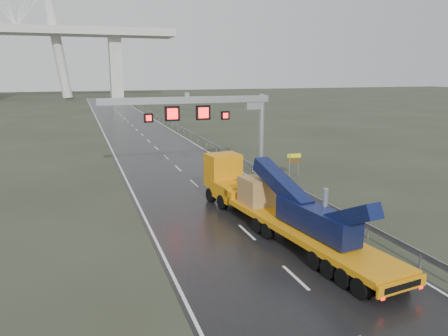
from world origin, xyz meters
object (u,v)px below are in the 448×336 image
object	(u,v)px
sign_gantry	(211,113)
exit_sign_pair	(294,160)
striped_barrier	(262,173)
heavy_haul_truck	(268,201)

from	to	relation	value
sign_gantry	exit_sign_pair	size ratio (longest dim) A/B	6.99
exit_sign_pair	striped_barrier	distance (m)	3.15
heavy_haul_truck	exit_sign_pair	distance (m)	13.06
exit_sign_pair	striped_barrier	size ratio (longest dim) A/B	1.96
sign_gantry	heavy_haul_truck	distance (m)	13.89
sign_gantry	exit_sign_pair	distance (m)	8.41
sign_gantry	exit_sign_pair	xyz separation A→B (m)	(6.90, -2.49, -4.12)
exit_sign_pair	heavy_haul_truck	bearing A→B (deg)	-117.03
exit_sign_pair	striped_barrier	bearing A→B (deg)	-174.23
heavy_haul_truck	striped_barrier	world-z (taller)	heavy_haul_truck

